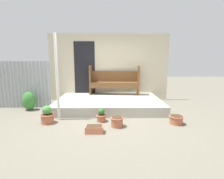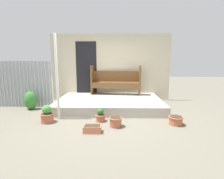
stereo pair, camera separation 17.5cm
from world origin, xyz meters
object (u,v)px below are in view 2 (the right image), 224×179
Objects in this scene: flower_pot_right at (116,121)px; flower_pot_middle at (100,116)px; flower_pot_left at (47,115)px; flower_pot_far_right at (176,120)px; support_post at (57,78)px; planter_box_rect at (92,129)px; bench at (116,80)px; shrub_by_fence at (31,100)px.

flower_pot_middle is at bearing 137.97° from flower_pot_right.
flower_pot_left is 1.31× the size of flower_pot_middle.
flower_pot_left is at bearing 178.40° from flower_pot_far_right.
support_post reaches higher than planter_box_rect.
bench is 5.19× the size of flower_pot_far_right.
bench is at bearing 122.20° from flower_pot_far_right.
shrub_by_fence is at bearing 155.56° from flower_pot_middle.
support_post is 1.53m from flower_pot_middle.
shrub_by_fence is at bearing 143.19° from support_post.
flower_pot_middle is (-0.40, -2.20, -0.68)m from bench.
flower_pot_left is 1.39m from flower_pot_middle.
flower_pot_middle is 0.97× the size of flower_pot_far_right.
bench is 3.18× the size of shrub_by_fence.
bench is 3.06m from planter_box_rect.
bench reaches higher than shrub_by_fence.
shrub_by_fence is at bearing 141.46° from planter_box_rect.
flower_pot_far_right is (1.51, -2.40, -0.72)m from bench.
flower_pot_left is (-0.22, -0.28, -0.94)m from support_post.
bench is at bearing 52.36° from flower_pot_left.
bench reaches higher than flower_pot_left.
flower_pot_right reaches higher than flower_pot_far_right.
flower_pot_middle is at bearing -8.21° from support_post.
support_post reaches higher than flower_pot_left.
flower_pot_middle is 2.62m from shrub_by_fence.
flower_pot_middle is at bearing 4.47° from flower_pot_left.
planter_box_rect is 0.66× the size of shrub_by_fence.
flower_pot_left is at bearing -123.23° from bench.
planter_box_rect is (-2.04, -0.52, -0.04)m from flower_pot_far_right.
flower_pot_right is at bearing -18.73° from support_post.
support_post is 3.26m from flower_pot_far_right.
flower_pot_far_right is 0.61× the size of shrub_by_fence.
shrub_by_fence is (-1.00, 1.19, 0.10)m from flower_pot_left.
flower_pot_far_right is 4.49m from shrub_by_fence.
flower_pot_middle reaches higher than flower_pot_far_right.
bench is at bearing 21.89° from shrub_by_fence.
flower_pot_left reaches higher than flower_pot_far_right.
bench is 4.11× the size of flower_pot_left.
flower_pot_right is 1.52m from flower_pot_far_right.
flower_pot_middle reaches higher than planter_box_rect.
flower_pot_middle is 0.73m from planter_box_rect.
shrub_by_fence reaches higher than flower_pot_right.
flower_pot_right reaches higher than planter_box_rect.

